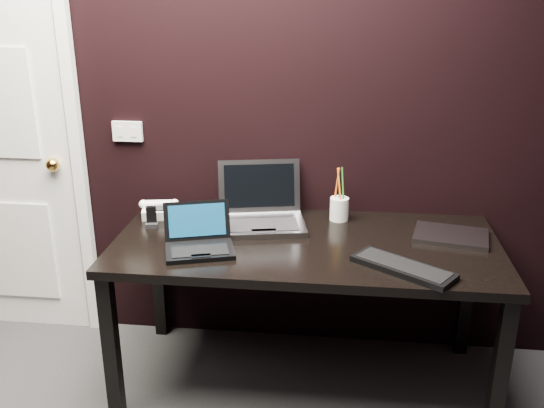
# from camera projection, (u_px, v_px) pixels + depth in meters

# --- Properties ---
(wall_back) EXTENTS (4.00, 0.00, 4.00)m
(wall_back) POSITION_uv_depth(u_px,v_px,m) (251.00, 97.00, 2.89)
(wall_back) COLOR black
(wall_back) RESTS_ON ground
(wall_switch) EXTENTS (0.15, 0.02, 0.10)m
(wall_switch) POSITION_uv_depth(u_px,v_px,m) (127.00, 131.00, 3.01)
(wall_switch) COLOR silver
(wall_switch) RESTS_ON wall_back
(desk) EXTENTS (1.70, 0.80, 0.74)m
(desk) POSITION_uv_depth(u_px,v_px,m) (306.00, 257.00, 2.71)
(desk) COLOR black
(desk) RESTS_ON ground
(netbook) EXTENTS (0.35, 0.33, 0.18)m
(netbook) POSITION_uv_depth(u_px,v_px,m) (199.00, 242.00, 2.58)
(netbook) COLOR black
(netbook) RESTS_ON desk
(silver_laptop) EXTENTS (0.46, 0.43, 0.27)m
(silver_laptop) POSITION_uv_depth(u_px,v_px,m) (261.00, 214.00, 2.85)
(silver_laptop) COLOR gray
(silver_laptop) RESTS_ON desk
(ext_keyboard) EXTENTS (0.42, 0.35, 0.03)m
(ext_keyboard) POSITION_uv_depth(u_px,v_px,m) (403.00, 267.00, 2.40)
(ext_keyboard) COLOR black
(ext_keyboard) RESTS_ON desk
(closed_laptop) EXTENTS (0.36, 0.29, 0.02)m
(closed_laptop) POSITION_uv_depth(u_px,v_px,m) (451.00, 236.00, 2.71)
(closed_laptop) COLOR #99999F
(closed_laptop) RESTS_ON desk
(desk_phone) EXTENTS (0.20, 0.17, 0.10)m
(desk_phone) POSITION_uv_depth(u_px,v_px,m) (160.00, 209.00, 2.95)
(desk_phone) COLOR white
(desk_phone) RESTS_ON desk
(mobile_phone) EXTENTS (0.06, 0.06, 0.10)m
(mobile_phone) POSITION_uv_depth(u_px,v_px,m) (152.00, 219.00, 2.83)
(mobile_phone) COLOR black
(mobile_phone) RESTS_ON desk
(pen_cup) EXTENTS (0.11, 0.11, 0.26)m
(pen_cup) POSITION_uv_depth(u_px,v_px,m) (339.00, 208.00, 2.90)
(pen_cup) COLOR white
(pen_cup) RESTS_ON desk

